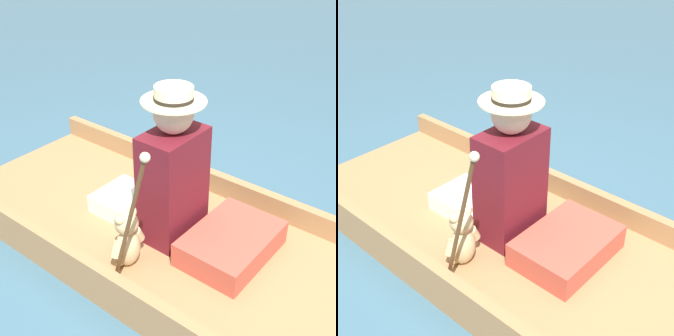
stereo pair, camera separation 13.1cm
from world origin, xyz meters
The scene contains 7 objects.
ground_plane centered at (0.00, 0.00, 0.00)m, with size 16.00×16.00×0.00m, color #385B70.
punt_boat centered at (0.00, 0.00, 0.07)m, with size 1.15×2.67×0.24m.
seat_cushion centered at (0.08, -0.46, 0.17)m, with size 0.55×0.39×0.14m.
seated_person centered at (0.03, -0.04, 0.45)m, with size 0.36×0.70×0.89m.
teddy_bear centered at (-0.32, -0.08, 0.26)m, with size 0.24×0.14×0.34m.
wine_glass centered at (0.43, 0.26, 0.19)m, with size 0.10×0.10×0.12m.
walking_cane centered at (-0.47, -0.26, 0.59)m, with size 0.04×0.26×0.83m.
Camera 1 is at (-1.66, -1.41, 1.80)m, focal length 50.00 mm.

